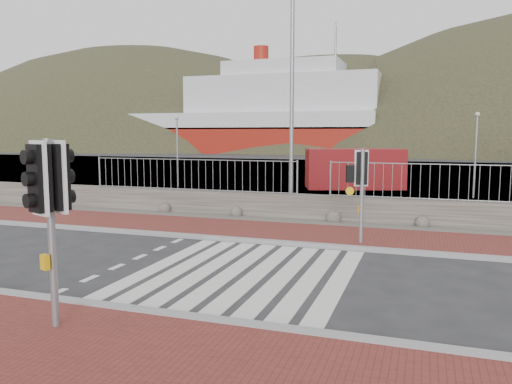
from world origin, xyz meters
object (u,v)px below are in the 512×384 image
(ferry, at_px, (246,120))
(shipping_container, at_px, (354,169))
(traffic_signal_far, at_px, (361,176))
(traffic_signal_near, at_px, (50,194))
(streetlight, at_px, (296,82))

(ferry, relative_size, shipping_container, 9.29)
(ferry, relative_size, traffic_signal_far, 18.68)
(ferry, xyz_separation_m, traffic_signal_near, (22.95, -71.94, -3.18))
(traffic_signal_near, bearing_deg, traffic_signal_far, 84.72)
(ferry, height_order, traffic_signal_near, ferry)
(shipping_container, bearing_deg, traffic_signal_near, -112.58)
(traffic_signal_far, bearing_deg, ferry, -87.36)
(ferry, distance_m, shipping_container, 55.47)
(streetlight, xyz_separation_m, shipping_container, (0.86, 10.18, -3.89))
(traffic_signal_near, distance_m, streetlight, 12.55)
(ferry, xyz_separation_m, shipping_container, (24.57, -49.55, -4.24))
(traffic_signal_far, xyz_separation_m, shipping_container, (-2.16, 14.73, -0.82))
(traffic_signal_near, relative_size, streetlight, 0.34)
(streetlight, relative_size, shipping_container, 1.66)
(streetlight, bearing_deg, shipping_container, 61.27)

